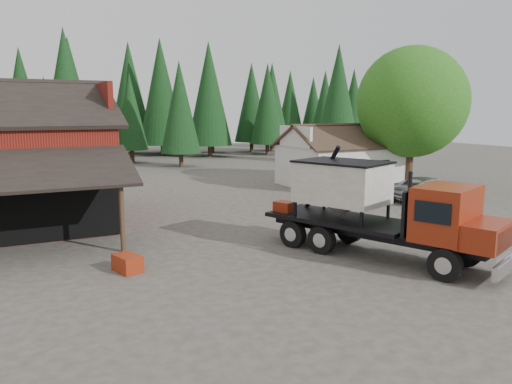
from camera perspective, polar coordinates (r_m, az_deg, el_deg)
name	(u,v)px	position (r m, az deg, el deg)	size (l,w,h in m)	color
ground	(270,247)	(20.92, 1.61, -6.33)	(120.00, 120.00, 0.00)	#453F36
farmhouse	(340,163)	(38.32, 9.62, 3.28)	(8.60, 6.42, 4.65)	silver
deciduous_tree	(412,106)	(38.37, 17.42, 9.34)	(8.00, 8.00, 10.20)	#382619
conifer_backdrop	(99,159)	(60.76, -17.48, 3.63)	(76.00, 16.00, 16.00)	black
near_pine_b	(180,107)	(50.20, -8.69, 9.56)	(3.96, 3.96, 10.40)	#382619
near_pine_c	(338,98)	(53.93, 9.36, 10.59)	(4.84, 4.84, 12.40)	#382619
near_pine_d	(66,91)	(52.06, -20.85, 10.71)	(5.28, 5.28, 13.40)	#382619
feed_truck	(378,207)	(19.79, 13.72, -1.64)	(5.83, 9.60, 4.22)	black
silver_car	(429,189)	(33.12, 19.12, 0.35)	(2.51, 5.44, 1.51)	#AEB1B7
equip_box	(127,263)	(18.40, -14.49, -7.89)	(0.70, 1.10, 0.60)	maroon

